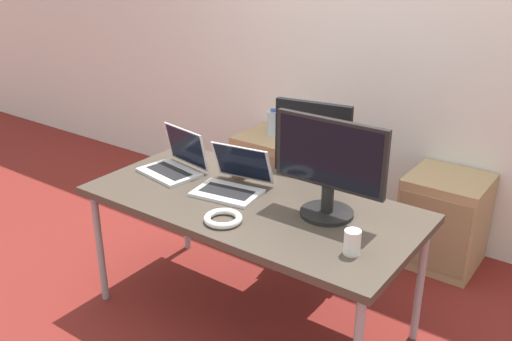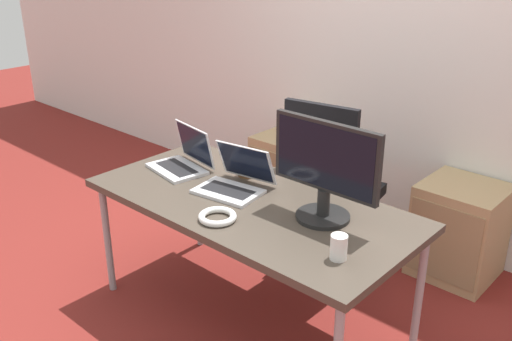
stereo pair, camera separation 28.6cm
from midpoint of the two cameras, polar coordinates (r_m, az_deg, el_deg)
ground_plane at (r=3.26m, az=-3.03°, el=-14.45°), size 14.00×14.00×0.00m
wall_back at (r=3.88m, az=10.23°, el=12.44°), size 10.00×0.05×2.60m
desk at (r=2.91m, az=-3.30°, el=-3.87°), size 1.71×0.83×0.72m
office_chair at (r=3.54m, az=4.19°, el=-3.14°), size 0.56×0.59×1.11m
cabinet_left at (r=4.28m, az=-0.29°, el=-0.28°), size 0.47×0.45×0.59m
cabinet_right at (r=3.74m, az=16.22°, el=-4.85°), size 0.47×0.45×0.59m
water_bottle at (r=4.15m, az=-0.28°, el=4.69°), size 0.08×0.08×0.20m
laptop_left at (r=2.98m, az=-5.13°, el=-1.25°), size 0.36×0.36×0.23m
laptop_right at (r=3.26m, az=-10.61°, el=0.64°), size 0.37×0.33×0.24m
monitor at (r=2.64m, az=4.28°, el=0.30°), size 0.57×0.26×0.48m
coffee_cup_white at (r=2.41m, az=6.26°, el=-7.24°), size 0.07×0.07×0.11m
coffee_cup_brown at (r=3.15m, az=-4.12°, el=0.36°), size 0.09×0.09×0.12m
cable_coil at (r=2.69m, az=-6.36°, el=-4.86°), size 0.18×0.18×0.03m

